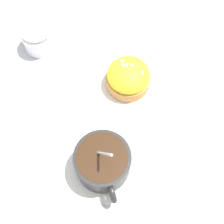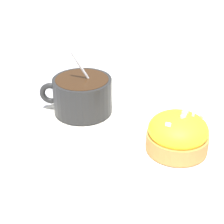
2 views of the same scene
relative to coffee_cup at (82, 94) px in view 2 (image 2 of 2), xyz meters
The scene contains 4 objects.
ground_plane 0.09m from the coffee_cup, behind, with size 3.00×3.00×0.00m, color #B2B2B7.
paper_napkin 0.09m from the coffee_cup, behind, with size 0.32×0.31×0.00m.
coffee_cup is the anchor object (origin of this frame).
frosted_pastry 0.17m from the coffee_cup, behind, with size 0.09×0.09×0.06m.
Camera 2 is at (-0.30, 0.37, 0.30)m, focal length 60.00 mm.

